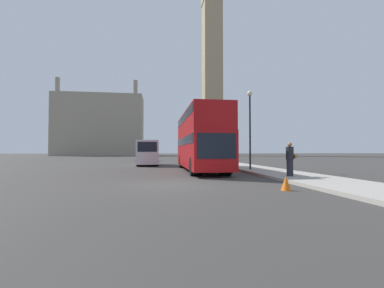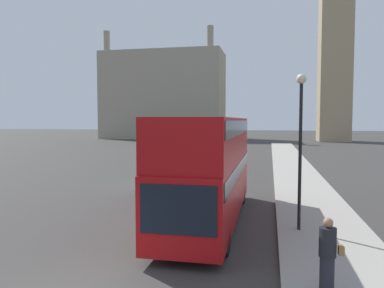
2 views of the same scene
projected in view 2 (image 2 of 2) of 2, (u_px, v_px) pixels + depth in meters
The scene contains 6 objects.
building_block_distant at pixel (164, 96), 86.02m from camera, with size 27.26×11.77×23.85m.
red_double_decker_bus at pixel (209, 164), 15.20m from camera, with size 2.48×10.55×4.25m.
white_van at pixel (166, 165), 23.76m from camera, with size 2.11×5.20×2.50m.
pedestrian at pixel (328, 255), 8.66m from camera, with size 0.55×0.39×1.77m.
street_lamp at pixel (301, 128), 13.51m from camera, with size 0.36×0.36×5.67m.
parked_sedan at pixel (191, 158), 34.73m from camera, with size 1.73×4.49×1.51m.
Camera 2 is at (4.68, -7.51, 4.16)m, focal length 35.00 mm.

